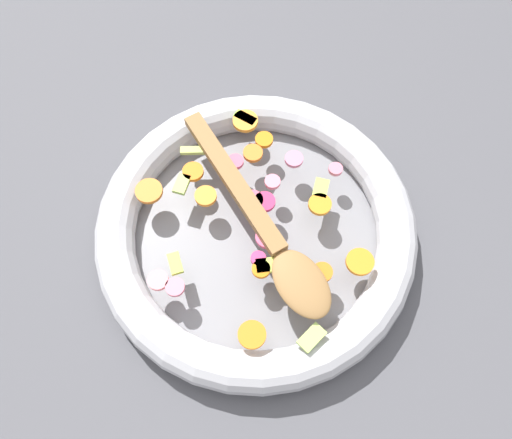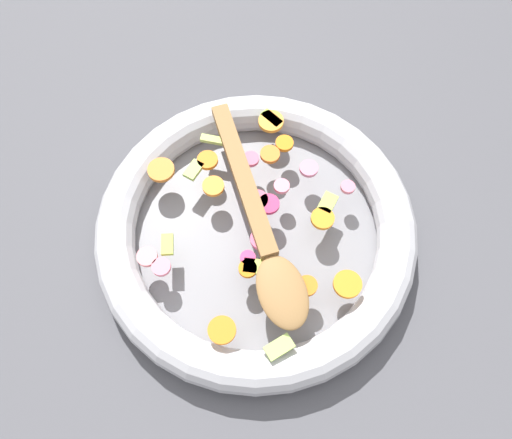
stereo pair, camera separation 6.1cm
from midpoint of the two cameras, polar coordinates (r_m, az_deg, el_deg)
ground_plane at (r=0.66m, az=2.65°, el=-2.12°), size 4.00×4.00×0.00m
skillet at (r=0.64m, az=2.73°, el=-1.35°), size 0.41×0.41×0.05m
chopped_vegetables at (r=0.61m, az=2.53°, el=0.81°), size 0.32×0.31×0.01m
wooden_spoon at (r=0.59m, az=3.63°, el=-1.80°), size 0.26×0.23×0.01m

